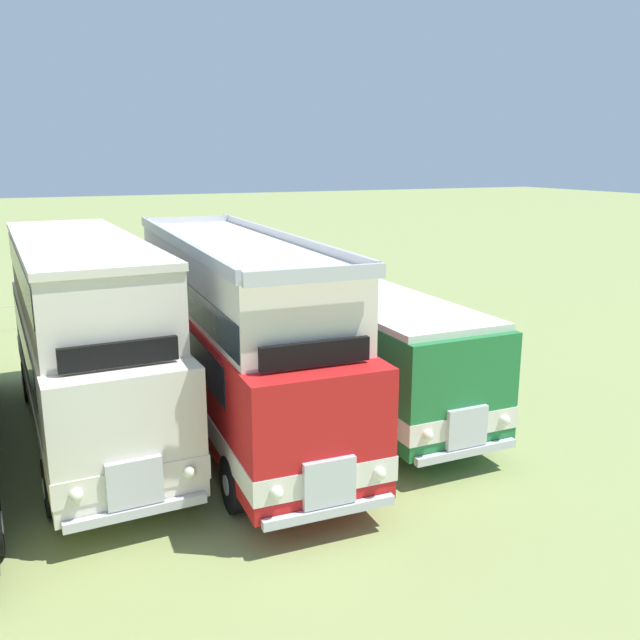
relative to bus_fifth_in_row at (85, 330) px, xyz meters
The scene contains 3 objects.
bus_fifth_in_row is the anchor object (origin of this frame).
bus_sixth_in_row 3.30m from the bus_fifth_in_row, 11.84° to the right, with size 2.84×11.28×4.52m.
bus_seventh_in_row 6.49m from the bus_fifth_in_row, ahead, with size 2.65×9.96×2.99m.
Camera 1 is at (2.13, -14.90, 6.21)m, focal length 37.99 mm.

